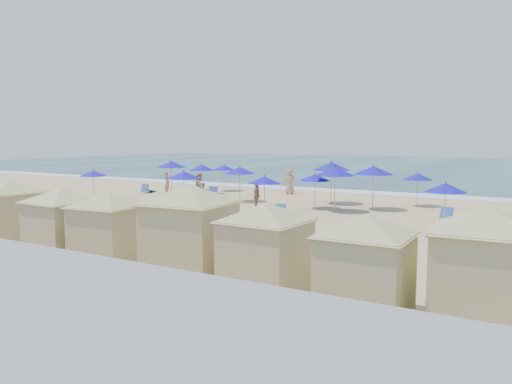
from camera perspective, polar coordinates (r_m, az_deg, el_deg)
ground at (r=25.06m, az=-3.71°, el=-3.12°), size 160.00×160.00×0.00m
ocean at (r=76.71m, az=20.52°, el=2.68°), size 160.00×80.00×0.06m
surf_line at (r=38.69m, az=9.53°, el=0.09°), size 160.00×2.50×0.08m
trash_bin at (r=18.61m, az=1.92°, el=-4.97°), size 0.85×0.85×0.85m
cabana_0 at (r=20.88m, az=-26.28°, el=-1.22°), size 4.34×4.34×2.73m
cabana_1 at (r=18.06m, az=-21.34°, el=-2.32°), size 4.12×4.12×2.59m
cabana_2 at (r=16.45m, az=-16.45°, el=-2.97°), size 4.07×4.07×2.57m
cabana_3 at (r=14.52m, az=-7.57°, el=-3.07°), size 4.68×4.68×2.95m
cabana_4 at (r=12.84m, az=1.12°, el=-5.12°), size 4.15×4.15×2.60m
cabana_5 at (r=11.48m, az=12.46°, el=-6.78°), size 4.04×4.04×2.54m
cabana_6 at (r=11.49m, az=24.95°, el=-6.26°), size 4.55×4.55×2.86m
umbrella_0 at (r=37.15m, az=-9.67°, el=3.14°), size 2.20×2.20×2.50m
umbrella_1 at (r=34.29m, az=-18.11°, el=2.04°), size 1.80×1.80×2.05m
umbrella_2 at (r=36.68m, az=-6.21°, el=2.79°), size 1.96×1.96×2.23m
umbrella_3 at (r=28.80m, az=-8.25°, el=1.96°), size 1.99×1.99×2.27m
umbrella_4 at (r=38.70m, az=-3.67°, el=2.80°), size 1.84×1.84×2.09m
umbrella_5 at (r=32.03m, az=-1.87°, el=2.49°), size 2.03×2.03×2.31m
umbrella_6 at (r=27.01m, az=0.97°, el=1.39°), size 1.82×1.82×2.07m
umbrella_7 at (r=27.81m, az=9.02°, el=2.36°), size 2.27×2.27×2.58m
umbrella_8 at (r=28.88m, az=6.76°, el=1.67°), size 1.83×1.83×2.08m
umbrella_9 at (r=31.23m, az=8.62°, el=2.93°), size 2.36×2.36×2.69m
umbrella_10 at (r=29.03m, az=13.27°, el=2.43°), size 2.27×2.27×2.58m
umbrella_11 at (r=23.67m, az=20.83°, el=0.47°), size 1.87×1.87×2.13m
umbrella_12 at (r=31.22m, az=18.00°, el=1.68°), size 1.79×1.79×2.04m
beach_chair_0 at (r=38.27m, az=-12.31°, el=0.27°), size 0.76×1.33×0.69m
beach_chair_1 at (r=37.93m, az=-6.01°, el=0.36°), size 0.65×1.37×0.75m
beach_chair_2 at (r=34.84m, az=-4.80°, el=-0.12°), size 1.13×1.51×0.76m
beach_chair_3 at (r=28.52m, az=-4.70°, el=-1.48°), size 0.78×1.45×0.76m
beach_chair_4 at (r=26.18m, az=3.01°, el=-2.22°), size 0.74×1.27×0.66m
beach_chair_5 at (r=26.23m, az=21.16°, el=-2.55°), size 0.76×1.38×0.73m
beachgoer_0 at (r=36.76m, az=-10.11°, el=0.96°), size 0.65×0.69×1.59m
beachgoer_1 at (r=33.07m, az=-6.43°, el=0.65°), size 0.95×1.06×1.81m
beachgoer_2 at (r=28.00m, az=0.06°, el=-0.46°), size 0.73×1.04×1.63m
beachgoer_3 at (r=36.57m, az=3.87°, el=1.22°), size 1.08×1.01×1.85m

